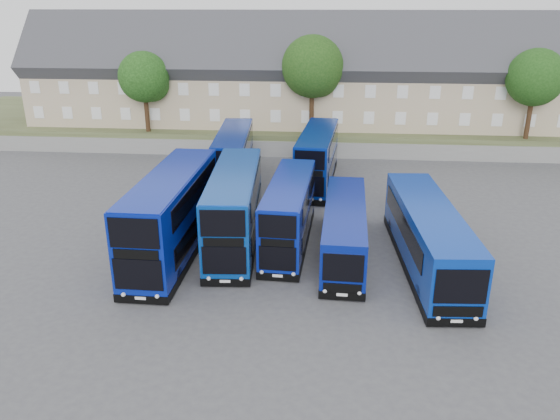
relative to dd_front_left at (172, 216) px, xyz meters
The scene contains 14 objects.
ground 6.17m from the dd_front_left, 21.57° to the right, with size 120.00×120.00×0.00m, color #48484D.
retaining_wall 22.59m from the dd_front_left, 76.40° to the left, with size 70.00×0.40×1.50m, color slate.
earth_bank 32.37m from the dd_front_left, 80.57° to the left, with size 80.00×20.00×2.00m, color #464D2B.
terrace_row 30.40m from the dd_front_left, 67.95° to the left, with size 66.00×10.40×11.20m.
dd_front_left is the anchor object (origin of this frame).
dd_front_mid 3.78m from the dd_front_left, 27.13° to the left, with size 3.33×11.53×4.53m.
dd_front_right 6.92m from the dd_front_left, 15.85° to the left, with size 2.84×10.15×3.99m.
dd_rear_left 13.64m from the dd_front_left, 84.35° to the left, with size 3.15×10.82×4.25m.
dd_rear_right 16.13m from the dd_front_left, 59.86° to the left, with size 3.41×11.03×4.32m.
coach_east_a 10.03m from the dd_front_left, ahead, with size 2.77×11.21×3.04m.
coach_east_b 14.54m from the dd_front_left, ahead, with size 3.45×12.92×3.50m.
tree_west 24.99m from the dd_front_left, 110.40° to the left, with size 4.80×4.80×7.65m.
tree_mid 25.31m from the dd_front_left, 72.42° to the left, with size 5.76×5.76×9.18m.
tree_east 36.16m from the dd_front_left, 39.97° to the left, with size 5.12×5.12×8.16m.
Camera 1 is at (3.40, -26.59, 14.02)m, focal length 35.00 mm.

